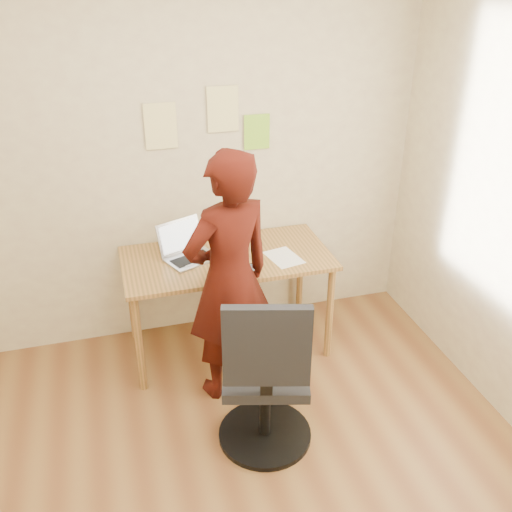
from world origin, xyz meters
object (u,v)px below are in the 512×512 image
object	(u,v)px
laptop	(187,250)
office_chair	(266,384)
desk	(227,268)
person	(229,279)
phone	(253,268)

from	to	relation	value
laptop	office_chair	bearing A→B (deg)	-100.39
desk	person	size ratio (longest dim) A/B	0.86
phone	desk	bearing A→B (deg)	119.20
desk	phone	xyz separation A→B (m)	(0.13, -0.21, 0.09)
desk	person	bearing A→B (deg)	-100.96
office_chair	laptop	bearing A→B (deg)	118.02
laptop	person	bearing A→B (deg)	-93.76
phone	office_chair	distance (m)	0.85
desk	laptop	xyz separation A→B (m)	(-0.25, 0.06, 0.14)
laptop	phone	size ratio (longest dim) A/B	3.62
phone	laptop	bearing A→B (deg)	142.45
laptop	office_chair	xyz separation A→B (m)	(0.23, -1.06, -0.34)
laptop	phone	distance (m)	0.47
office_chair	person	xyz separation A→B (m)	(-0.06, 0.56, 0.36)
desk	laptop	bearing A→B (deg)	166.14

